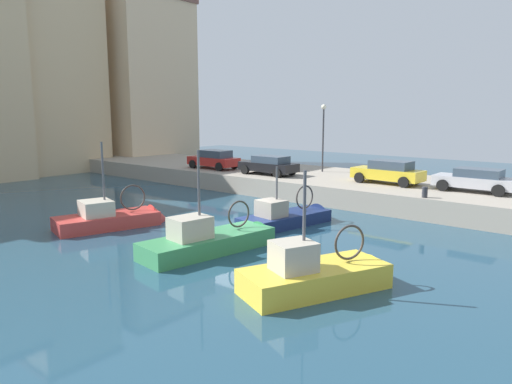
% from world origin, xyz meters
% --- Properties ---
extents(water_surface, '(80.00, 80.00, 0.00)m').
position_xyz_m(water_surface, '(0.00, 0.00, 0.00)').
color(water_surface, navy).
rests_on(water_surface, ground).
extents(quay_wall, '(9.00, 56.00, 1.20)m').
position_xyz_m(quay_wall, '(11.50, 0.00, 0.60)').
color(quay_wall, '#9E9384').
rests_on(quay_wall, ground).
extents(fishing_boat_navy, '(5.92, 2.69, 3.75)m').
position_xyz_m(fishing_boat_navy, '(2.30, -1.21, 0.11)').
color(fishing_boat_navy, navy).
rests_on(fishing_boat_navy, ground).
extents(fishing_boat_red, '(5.84, 3.26, 5.02)m').
position_xyz_m(fishing_boat_red, '(-3.56, 5.07, 0.13)').
color(fishing_boat_red, '#BC3833').
rests_on(fishing_boat_red, ground).
extents(fishing_boat_green, '(6.62, 2.72, 4.92)m').
position_xyz_m(fishing_boat_green, '(-3.29, -1.50, 0.12)').
color(fishing_boat_green, '#388951').
rests_on(fishing_boat_green, ground).
extents(fishing_boat_yellow, '(5.73, 3.84, 4.68)m').
position_xyz_m(fishing_boat_yellow, '(-4.12, -7.12, 0.12)').
color(fishing_boat_yellow, gold).
rests_on(fishing_boat_yellow, ground).
extents(parked_car_yellow, '(1.97, 4.30, 1.42)m').
position_xyz_m(parked_car_yellow, '(10.58, -2.54, 1.93)').
color(parked_car_yellow, gold).
rests_on(parked_car_yellow, quay_wall).
extents(parked_car_black, '(1.89, 4.18, 1.32)m').
position_xyz_m(parked_car_black, '(9.18, 5.58, 1.88)').
color(parked_car_black, black).
rests_on(parked_car_black, quay_wall).
extents(parked_car_red, '(1.89, 4.16, 1.43)m').
position_xyz_m(parked_car_red, '(9.20, 10.96, 1.93)').
color(parked_car_red, red).
rests_on(parked_car_red, quay_wall).
extents(parked_car_silver, '(1.89, 4.16, 1.29)m').
position_xyz_m(parked_car_silver, '(10.81, -7.46, 1.87)').
color(parked_car_silver, '#B7B7BC').
rests_on(parked_car_silver, quay_wall).
extents(mooring_bollard_mid, '(0.28, 0.28, 0.55)m').
position_xyz_m(mooring_bollard_mid, '(7.35, -6.00, 1.48)').
color(mooring_bollard_mid, '#2D2D33').
rests_on(mooring_bollard_mid, quay_wall).
extents(quay_streetlamp, '(0.36, 0.36, 4.83)m').
position_xyz_m(quay_streetlamp, '(13.00, 3.63, 4.45)').
color(quay_streetlamp, '#38383D').
rests_on(quay_streetlamp, quay_wall).
extents(waterfront_building_east_mid, '(8.10, 8.17, 18.67)m').
position_xyz_m(waterfront_building_east_mid, '(5.58, 28.72, 9.36)').
color(waterfront_building_east_mid, '#D1B284').
rests_on(waterfront_building_east_mid, ground).
extents(waterfront_building_east, '(9.11, 6.93, 17.01)m').
position_xyz_m(waterfront_building_east, '(15.02, 26.61, 8.53)').
color(waterfront_building_east, beige).
rests_on(waterfront_building_east, ground).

